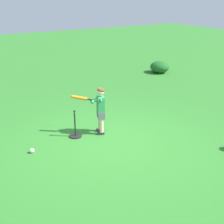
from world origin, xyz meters
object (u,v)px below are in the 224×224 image
Objects in this scene: play_ball_by_bucket at (32,151)px; play_ball_midfield at (98,97)px; child_batter at (99,106)px; batting_tee at (75,132)px.

play_ball_by_bucket is 3.62m from play_ball_midfield.
child_batter is 1.74× the size of batting_tee.
child_batter reaches higher than play_ball_midfield.
child_batter is 11.31× the size of play_ball_by_bucket.
play_ball_midfield is (-2.15, 1.18, -0.61)m from child_batter.
play_ball_midfield is at bearing 151.30° from child_batter.
batting_tee is (-0.11, -0.57, -0.55)m from child_batter.
child_batter is 14.35× the size of play_ball_midfield.
play_ball_by_bucket is (0.11, -1.64, -0.60)m from child_batter.
play_ball_by_bucket is at bearing -51.19° from play_ball_midfield.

